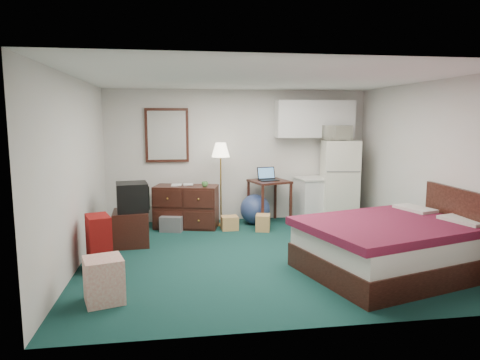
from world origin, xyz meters
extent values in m
cube|color=#143B36|center=(0.00, 0.00, 0.00)|extent=(5.00, 4.50, 0.01)
cube|color=silver|center=(0.00, 0.00, 2.50)|extent=(5.00, 4.50, 0.01)
cube|color=silver|center=(0.00, 2.25, 1.25)|extent=(5.00, 0.01, 2.50)
cube|color=silver|center=(0.00, -2.25, 1.25)|extent=(5.00, 0.01, 2.50)
cube|color=silver|center=(-2.50, 0.00, 1.25)|extent=(0.01, 4.50, 2.50)
cube|color=silver|center=(2.50, 0.00, 1.25)|extent=(0.01, 4.50, 2.50)
sphere|color=navy|center=(0.25, 1.82, 0.28)|extent=(0.69, 0.69, 0.56)
imported|color=white|center=(1.80, 1.81, 1.72)|extent=(0.52, 0.32, 0.34)
imported|color=#B6804F|center=(-1.28, 1.80, 0.89)|extent=(0.18, 0.03, 0.25)
imported|color=#B6804F|center=(-1.07, 1.81, 0.88)|extent=(0.17, 0.03, 0.23)
imported|color=#4A8F43|center=(-0.70, 1.58, 0.82)|extent=(0.14, 0.14, 0.11)
camera|label=1|loc=(-1.18, -5.88, 1.95)|focal=32.00mm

